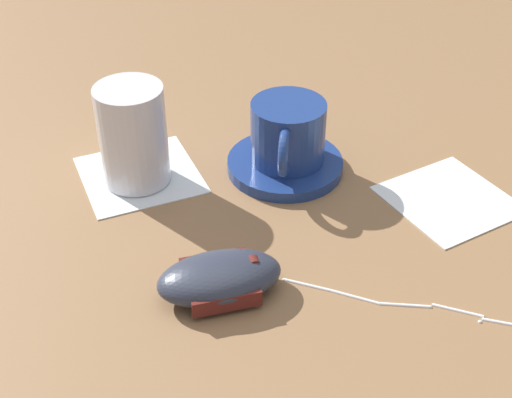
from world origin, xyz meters
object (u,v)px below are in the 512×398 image
at_px(saucer, 285,165).
at_px(computer_mouse, 220,278).
at_px(drinking_glass, 133,135).
at_px(coffee_cup, 288,133).

relative_size(saucer, computer_mouse, 1.00).
xyz_separation_m(computer_mouse, drinking_glass, (-0.18, 0.07, 0.04)).
bearing_deg(computer_mouse, coffee_cup, 110.70).
xyz_separation_m(saucer, computer_mouse, (0.07, -0.18, 0.01)).
relative_size(computer_mouse, drinking_glass, 1.17).
xyz_separation_m(saucer, drinking_glass, (-0.11, -0.11, 0.05)).
distance_m(coffee_cup, drinking_glass, 0.16).
xyz_separation_m(coffee_cup, computer_mouse, (0.07, -0.18, -0.03)).
height_order(coffee_cup, computer_mouse, coffee_cup).
bearing_deg(saucer, drinking_glass, -133.35).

